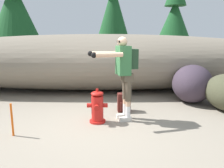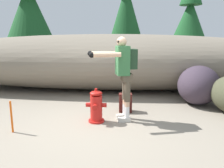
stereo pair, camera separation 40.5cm
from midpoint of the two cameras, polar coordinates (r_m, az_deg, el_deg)
The scene contains 10 objects.
ground_plane at distance 4.55m, azimuth -1.54°, elevation -10.95°, with size 56.00×56.00×0.04m, color gray.
dirt_embankment at distance 7.76m, azimuth 0.80°, elevation 5.68°, with size 15.37×3.20×1.86m, color #756B5B.
fire_hydrant at distance 4.68m, azimuth -1.55°, elevation -5.84°, with size 0.43×0.38×0.71m.
utility_worker at distance 4.61m, azimuth 5.29°, elevation 3.94°, with size 1.03×0.65×1.75m.
spare_backpack at distance 5.37m, azimuth 5.59°, elevation -4.81°, with size 0.31×0.30×0.47m.
boulder_large at distance 6.41m, azimuth 22.81°, elevation -0.26°, with size 1.31×1.07×1.02m, color #392E3A.
pine_tree_far_left at distance 12.43m, azimuth -19.50°, elevation 18.81°, with size 2.64×2.64×6.52m.
pine_tree_left at distance 13.74m, azimuth 4.55°, elevation 20.20°, with size 1.96×1.96×6.98m.
pine_tree_center at distance 15.17m, azimuth 19.98°, elevation 16.97°, with size 2.05×2.05×5.80m.
survey_stake at distance 4.48m, azimuth -21.80°, elevation -7.78°, with size 0.04×0.04×0.60m, color #E55914.
Camera 2 is at (0.59, -4.18, 1.71)m, focal length 36.04 mm.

